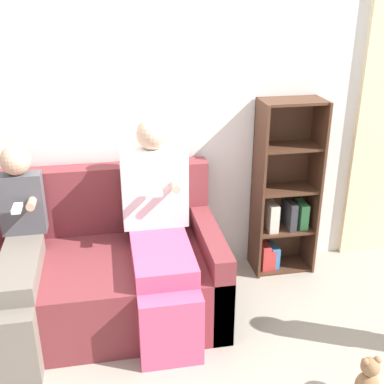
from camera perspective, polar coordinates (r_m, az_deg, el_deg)
The scene contains 7 objects.
ground_plane at distance 2.87m, azimuth -5.35°, elevation -19.67°, with size 14.00×14.00×0.00m, color #9E9384.
back_wall at distance 3.20m, azimuth -8.00°, elevation 10.81°, with size 10.00×0.06×2.55m.
couch at distance 3.14m, azimuth -13.11°, elevation -9.60°, with size 1.75×0.89×0.88m.
adult_seated at distance 2.90m, azimuth -3.89°, elevation -4.13°, with size 0.41×0.85×1.23m.
child_seated at distance 2.93m, azimuth -19.84°, elevation -6.88°, with size 0.27×0.87×1.09m.
bookshelf at distance 3.51m, azimuth 10.68°, elevation -0.82°, with size 0.43×0.27×1.27m.
teddy_bear at distance 2.76m, azimuth 20.14°, elevation -20.05°, with size 0.12×0.10×0.25m.
Camera 1 is at (-0.13, -2.11, 1.94)m, focal length 45.00 mm.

